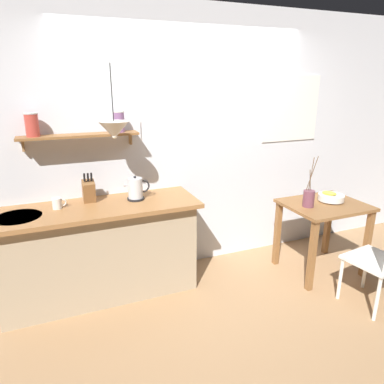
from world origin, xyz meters
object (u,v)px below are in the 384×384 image
fruit_bowl (331,197)px  knife_block (89,191)px  electric_kettle (136,189)px  dining_table (323,217)px  pendant_lamp (114,130)px  twig_vase (309,198)px  coffee_mug_by_sink (57,203)px

fruit_bowl → knife_block: 2.46m
electric_kettle → knife_block: (-0.41, 0.10, 0.01)m
dining_table → pendant_lamp: bearing=172.1°
dining_table → electric_kettle: size_ratio=3.31×
twig_vase → coffee_mug_by_sink: 2.40m
dining_table → fruit_bowl: bearing=18.3°
dining_table → twig_vase: 0.33m
electric_kettle → coffee_mug_by_sink: bearing=178.7°
twig_vase → fruit_bowl: bearing=6.8°
fruit_bowl → twig_vase: (-0.33, -0.04, 0.04)m
fruit_bowl → pendant_lamp: 2.32m
electric_kettle → pendant_lamp: pendant_lamp is taller
dining_table → fruit_bowl: 0.22m
fruit_bowl → knife_block: bearing=168.2°
dining_table → twig_vase: size_ratio=1.56×
dining_table → coffee_mug_by_sink: coffee_mug_by_sink is taller
coffee_mug_by_sink → pendant_lamp: 0.83m
fruit_bowl → knife_block: knife_block is taller
dining_table → pendant_lamp: 2.30m
fruit_bowl → coffee_mug_by_sink: size_ratio=2.18×
dining_table → pendant_lamp: pendant_lamp is taller
electric_kettle → coffee_mug_by_sink: size_ratio=2.02×
coffee_mug_by_sink → fruit_bowl: bearing=-8.9°
electric_kettle → twig_vase: bearing=-15.0°
electric_kettle → pendant_lamp: (-0.19, -0.15, 0.58)m
dining_table → electric_kettle: electric_kettle is taller
electric_kettle → coffee_mug_by_sink: electric_kettle is taller
dining_table → knife_block: bearing=166.9°
electric_kettle → coffee_mug_by_sink: 0.70m
pendant_lamp → knife_block: bearing=132.3°
electric_kettle → knife_block: size_ratio=0.86×
knife_block → dining_table: bearing=-13.1°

